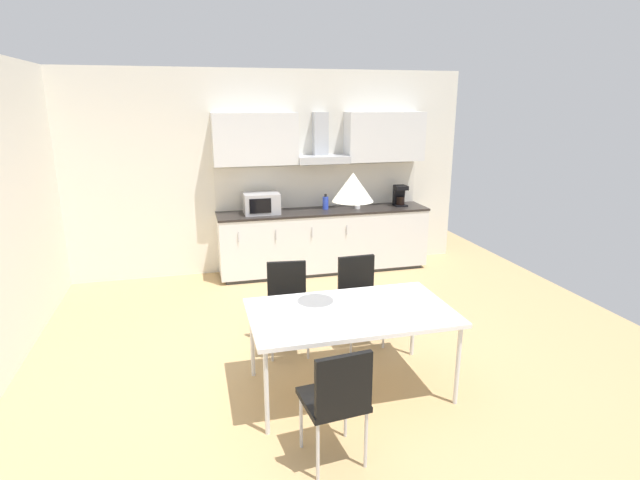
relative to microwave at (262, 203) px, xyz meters
name	(u,v)px	position (x,y,z in m)	size (l,w,h in m)	color
ground_plane	(301,368)	(-0.03, -2.60, -1.05)	(7.57, 8.67, 0.02)	tan
wall_back	(255,173)	(-0.03, 0.34, 0.36)	(6.06, 0.10, 2.80)	silver
kitchen_counter	(324,240)	(0.88, 0.00, -0.58)	(2.98, 0.61, 0.90)	#333333
backsplash_tile	(319,186)	(0.88, 0.28, 0.16)	(2.96, 0.02, 0.60)	silver
upper_wall_cabinets	(322,139)	(0.88, 0.13, 0.84)	(2.96, 0.40, 0.68)	silver
microwave	(262,203)	(0.00, 0.00, 0.00)	(0.48, 0.35, 0.28)	#ADADB2
coffee_maker	(400,195)	(2.03, 0.03, 0.01)	(0.18, 0.19, 0.30)	black
bottle_white	(357,202)	(1.36, -0.03, -0.04)	(0.08, 0.08, 0.23)	white
bottle_blue	(326,203)	(0.92, 0.05, -0.05)	(0.08, 0.08, 0.22)	blue
dining_table	(351,315)	(0.29, -3.05, -0.35)	(1.66, 0.96, 0.72)	white
chair_far_right	(359,291)	(0.66, -2.19, -0.50)	(0.41, 0.41, 0.87)	black
chair_far_left	(288,298)	(-0.07, -2.19, -0.50)	(0.44, 0.44, 0.87)	black
chair_near_left	(338,395)	(-0.07, -3.91, -0.50)	(0.44, 0.44, 0.87)	black
pendant_lamp	(353,187)	(0.29, -3.05, 0.71)	(0.32, 0.32, 0.22)	silver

